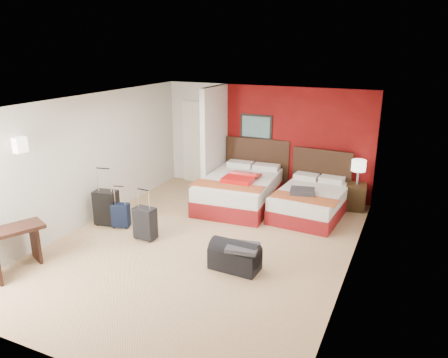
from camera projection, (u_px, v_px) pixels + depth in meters
The scene contains 17 objects.
ground at pixel (202, 245), 7.62m from camera, with size 6.50×6.50×0.00m, color tan.
room_walls at pixel (173, 150), 9.03m from camera, with size 5.02×6.52×2.50m.
red_accent_panel at pixel (296, 143), 9.75m from camera, with size 3.50×0.04×2.50m, color maroon.
partition_wall at pixel (215, 141), 9.90m from camera, with size 0.12×1.20×2.50m, color silver.
entry_door at pixel (198, 143), 10.78m from camera, with size 0.82×0.06×2.05m, color silver.
bed_left at pixel (239, 192), 9.38m from camera, with size 1.47×2.10×0.63m, color white.
bed_right at pixel (310, 203), 8.84m from camera, with size 1.26×1.80×0.54m, color silver.
red_suitcase_open at pixel (242, 177), 9.14m from camera, with size 0.62×0.86×0.11m, color red.
jacket_bundle at pixel (302, 192), 8.52m from camera, with size 0.47×0.38×0.11m, color #36353A.
nightstand at pixel (356, 197), 9.16m from camera, with size 0.40×0.40×0.57m, color #322110.
table_lamp at pixel (358, 172), 8.99m from camera, with size 0.30×0.30×0.53m, color white.
suitcase_black at pixel (107, 209), 8.36m from camera, with size 0.45×0.28×0.67m, color black.
suitcase_charcoal at pixel (145, 224), 7.76m from camera, with size 0.39×0.24×0.57m, color black.
suitcase_navy at pixel (121, 216), 8.27m from camera, with size 0.33×0.20×0.45m, color black.
duffel_bag at pixel (235, 257), 6.75m from camera, with size 0.77×0.41×0.39m, color black.
jacket_draped at pixel (243, 248), 6.58m from camera, with size 0.48×0.40×0.06m, color #353439.
desk at pixel (16, 249), 6.66m from camera, with size 0.44×0.87×0.73m, color black.
Camera 1 is at (3.24, -6.12, 3.42)m, focal length 34.47 mm.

